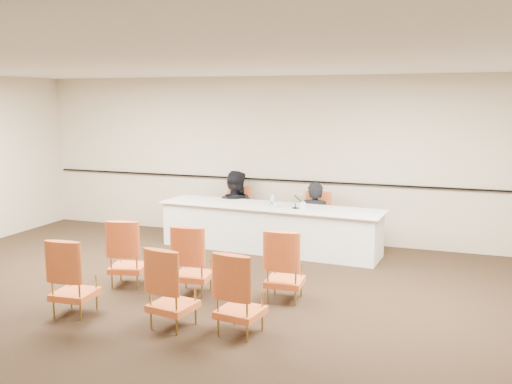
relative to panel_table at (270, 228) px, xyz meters
The scene contains 20 objects.
floor 3.08m from the panel_table, 90.72° to the right, with size 10.00×10.00×0.00m, color black.
ceiling 4.02m from the panel_table, 90.72° to the right, with size 10.00×10.00×0.00m, color silver.
wall_back 1.46m from the panel_table, 92.32° to the left, with size 10.00×0.04×3.00m, color beige.
wall_rail 1.15m from the panel_table, 92.42° to the left, with size 9.80×0.04×0.03m, color black.
panel_table is the anchor object (origin of this frame).
panelist_main 0.85m from the panel_table, 38.67° to the left, with size 0.59×0.39×1.61m, color black.
panelist_main_chair 0.85m from the panel_table, 38.67° to the left, with size 0.50×0.50×0.95m, color #C85323, non-canonical shape.
panelist_second 1.10m from the panel_table, 144.89° to the left, with size 0.83×0.65×1.71m, color black.
panelist_second_chair 1.11m from the panel_table, 144.89° to the left, with size 0.50×0.50×0.95m, color #C85323, non-canonical shape.
papers 0.49m from the panel_table, ahead, with size 0.30×0.22×0.00m, color silver.
microphone 0.72m from the panel_table, 11.51° to the right, with size 0.09×0.19×0.26m, color black, non-canonical shape.
water_bottle 0.50m from the panel_table, 23.14° to the right, with size 0.06×0.06×0.21m, color teal, non-canonical shape.
drinking_glass 0.48m from the panel_table, 44.12° to the right, with size 0.06×0.06×0.10m, color silver.
coffee_cup 0.80m from the panel_table, 14.55° to the right, with size 0.08×0.08×0.13m, color white.
aud_chair_front_left 2.75m from the panel_table, 117.43° to the right, with size 0.50×0.50×0.95m, color #C85323, non-canonical shape.
aud_chair_front_mid 2.48m from the panel_table, 95.74° to the right, with size 0.50×0.50×0.95m, color #C85323, non-canonical shape.
aud_chair_front_right 2.50m from the panel_table, 67.03° to the right, with size 0.50×0.50×0.95m, color #C85323, non-canonical shape.
aud_chair_back_left 3.83m from the panel_table, 109.49° to the right, with size 0.50×0.50×0.95m, color #C85323, non-canonical shape.
aud_chair_back_mid 3.57m from the panel_table, 89.46° to the right, with size 0.50×0.50×0.95m, color #C85323, non-canonical shape.
aud_chair_back_right 3.59m from the panel_table, 76.72° to the right, with size 0.50×0.50×0.95m, color #C85323, non-canonical shape.
Camera 1 is at (3.05, -6.03, 2.56)m, focal length 40.00 mm.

